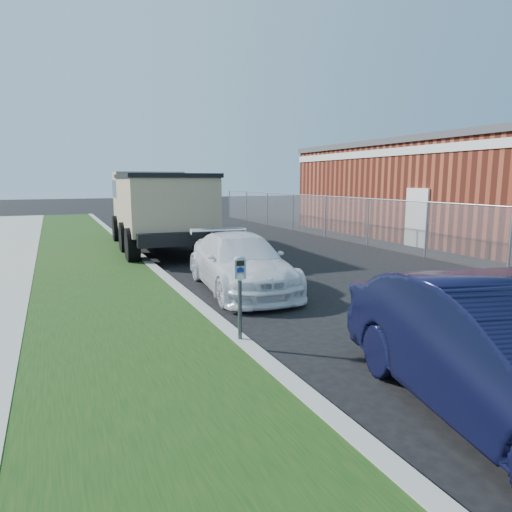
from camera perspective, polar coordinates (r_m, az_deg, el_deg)
name	(u,v)px	position (r m, az deg, el deg)	size (l,w,h in m)	color
ground	(342,309)	(9.14, 10.71, -6.55)	(120.00, 120.00, 0.00)	black
streetside	(30,312)	(9.52, -26.44, -6.33)	(6.12, 50.00, 0.15)	gray
chainlink_fence	(368,213)	(18.03, 13.88, 5.27)	(0.06, 30.06, 30.00)	slate
brick_building	(463,188)	(22.84, 24.47, 7.70)	(9.20, 14.20, 4.17)	maroon
parking_meter	(240,280)	(6.69, -2.05, -2.99)	(0.20, 0.15, 1.29)	#3F4247
white_wagon	(240,262)	(10.47, -2.05, -0.79)	(1.77, 4.35, 1.26)	white
navy_sedan	(509,357)	(5.33, 29.08, -10.96)	(1.57, 4.51, 1.49)	black
dump_truck	(158,206)	(16.99, -12.19, 6.19)	(3.17, 7.32, 2.82)	black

